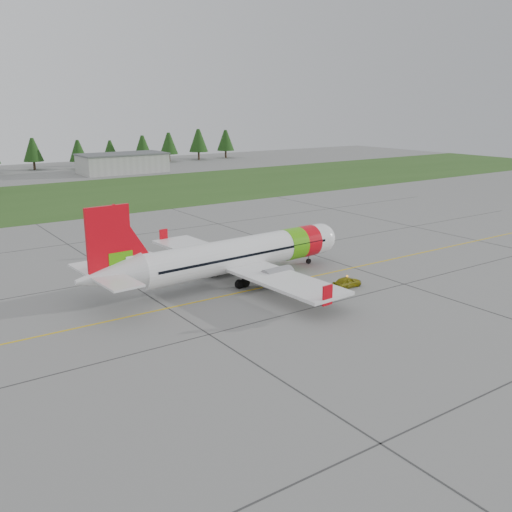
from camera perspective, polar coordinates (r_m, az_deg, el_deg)
ground at (r=58.47m, az=8.14°, el=-4.52°), size 320.00×320.00×0.00m
aircraft at (r=63.93m, az=-2.11°, el=0.07°), size 33.52×30.89×10.15m
follow_me_car at (r=62.44m, az=9.13°, el=-1.58°), size 1.29×1.49×3.53m
grass_strip at (r=129.30m, az=-17.42°, el=5.70°), size 320.00×50.00×0.03m
taxi_guideline at (r=64.22m, az=3.30°, el=-2.58°), size 120.00×0.25×0.02m
hangar_east at (r=170.97m, az=-13.18°, el=8.98°), size 24.00×12.00×5.20m
treeline at (r=182.65m, az=-23.01°, el=9.31°), size 160.00×8.00×10.00m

